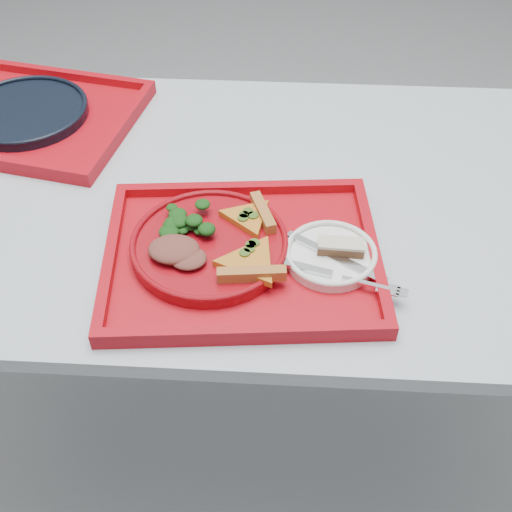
# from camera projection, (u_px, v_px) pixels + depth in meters

# --- Properties ---
(ground) EXTENTS (10.00, 10.00, 0.00)m
(ground) POSITION_uv_depth(u_px,v_px,m) (251.00, 407.00, 1.73)
(ground) COLOR gray
(ground) RESTS_ON ground
(table) EXTENTS (1.60, 0.80, 0.75)m
(table) POSITION_uv_depth(u_px,v_px,m) (248.00, 222.00, 1.25)
(table) COLOR #A1AAB5
(table) RESTS_ON ground
(tray_main) EXTENTS (0.48, 0.39, 0.01)m
(tray_main) POSITION_uv_depth(u_px,v_px,m) (242.00, 258.00, 1.06)
(tray_main) COLOR #A70812
(tray_main) RESTS_ON table
(tray_far) EXTENTS (0.51, 0.43, 0.01)m
(tray_far) POSITION_uv_depth(u_px,v_px,m) (27.00, 118.00, 1.36)
(tray_far) COLOR #A70812
(tray_far) RESTS_ON table
(dinner_plate) EXTENTS (0.26, 0.26, 0.02)m
(dinner_plate) POSITION_uv_depth(u_px,v_px,m) (210.00, 246.00, 1.06)
(dinner_plate) COLOR maroon
(dinner_plate) RESTS_ON tray_main
(side_plate) EXTENTS (0.15, 0.15, 0.01)m
(side_plate) POSITION_uv_depth(u_px,v_px,m) (330.00, 256.00, 1.05)
(side_plate) COLOR white
(side_plate) RESTS_ON tray_main
(navy_plate) EXTENTS (0.26, 0.26, 0.02)m
(navy_plate) POSITION_uv_depth(u_px,v_px,m) (25.00, 113.00, 1.35)
(navy_plate) COLOR black
(navy_plate) RESTS_ON tray_far
(pizza_slice_a) EXTENTS (0.12, 0.13, 0.02)m
(pizza_slice_a) POSITION_uv_depth(u_px,v_px,m) (251.00, 260.00, 1.01)
(pizza_slice_a) COLOR gold
(pizza_slice_a) RESTS_ON dinner_plate
(pizza_slice_b) EXTENTS (0.13, 0.12, 0.02)m
(pizza_slice_b) POSITION_uv_depth(u_px,v_px,m) (248.00, 216.00, 1.09)
(pizza_slice_b) COLOR gold
(pizza_slice_b) RESTS_ON dinner_plate
(salad_heap) EXTENTS (0.08, 0.07, 0.04)m
(salad_heap) POSITION_uv_depth(u_px,v_px,m) (188.00, 216.00, 1.07)
(salad_heap) COLOR black
(salad_heap) RESTS_ON dinner_plate
(meat_portion) EXTENTS (0.08, 0.07, 0.03)m
(meat_portion) POSITION_uv_depth(u_px,v_px,m) (174.00, 249.00, 1.03)
(meat_portion) COLOR brown
(meat_portion) RESTS_ON dinner_plate
(dessert_bar) EXTENTS (0.08, 0.03, 0.02)m
(dessert_bar) POSITION_uv_depth(u_px,v_px,m) (341.00, 247.00, 1.04)
(dessert_bar) COLOR #4C2B19
(dessert_bar) RESTS_ON side_plate
(knife) EXTENTS (0.17, 0.11, 0.01)m
(knife) POSITION_uv_depth(u_px,v_px,m) (336.00, 257.00, 1.03)
(knife) COLOR silver
(knife) RESTS_ON side_plate
(fork) EXTENTS (0.18, 0.07, 0.01)m
(fork) POSITION_uv_depth(u_px,v_px,m) (341.00, 277.00, 1.00)
(fork) COLOR silver
(fork) RESTS_ON side_plate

